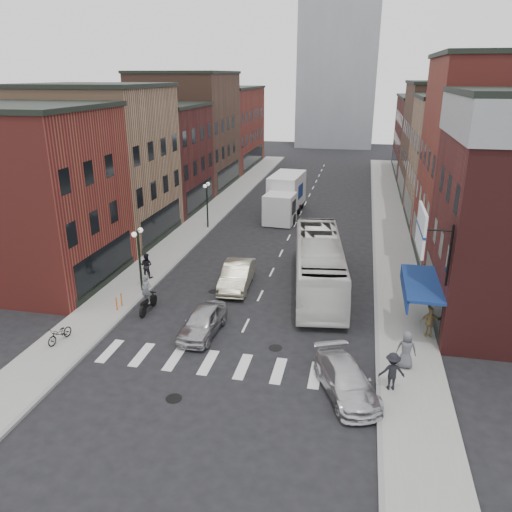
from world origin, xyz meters
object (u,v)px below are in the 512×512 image
(billboard_sign, at_px, (423,231))
(ped_right_c, at_px, (406,349))
(sedan_left_near, at_px, (203,321))
(curb_car, at_px, (346,380))
(sedan_left_far, at_px, (237,276))
(streetlamp_far, at_px, (207,197))
(ped_left_solo, at_px, (146,265))
(bike_rack, at_px, (119,302))
(ped_right_b, at_px, (430,322))
(motorcycle_rider, at_px, (147,295))
(ped_right_a, at_px, (392,371))
(box_truck, at_px, (285,197))
(parked_bicycle, at_px, (60,334))
(streetlamp_near, at_px, (139,248))
(transit_bus, at_px, (319,264))

(billboard_sign, relative_size, ped_right_c, 2.01)
(sedan_left_near, xyz_separation_m, curb_car, (7.61, -3.78, -0.05))
(sedan_left_far, relative_size, ped_right_c, 2.65)
(streetlamp_far, relative_size, ped_left_solo, 2.43)
(bike_rack, relative_size, sedan_left_near, 0.19)
(sedan_left_far, distance_m, ped_right_b, 12.18)
(curb_car, xyz_separation_m, ped_right_c, (2.60, 2.44, 0.40))
(ped_left_solo, bearing_deg, motorcycle_rider, 119.00)
(sedan_left_far, height_order, ped_right_a, ped_right_a)
(billboard_sign, xyz_separation_m, motorcycle_rider, (-14.49, 0.99, -5.08))
(curb_car, bearing_deg, box_truck, 81.50)
(box_truck, relative_size, motorcycle_rider, 3.99)
(parked_bicycle, bearing_deg, streetlamp_far, 96.33)
(billboard_sign, distance_m, sedan_left_far, 12.85)
(streetlamp_near, bearing_deg, sedan_left_far, 19.44)
(box_truck, bearing_deg, sedan_left_near, -87.10)
(curb_car, bearing_deg, sedan_left_far, 103.29)
(ped_right_c, bearing_deg, ped_left_solo, -19.37)
(curb_car, distance_m, ped_right_c, 3.59)
(box_truck, height_order, transit_bus, box_truck)
(box_truck, relative_size, parked_bicycle, 5.57)
(streetlamp_near, xyz_separation_m, motorcycle_rider, (1.50, -2.51, -1.85))
(streetlamp_near, xyz_separation_m, box_truck, (6.00, 19.67, -1.01))
(parked_bicycle, relative_size, ped_left_solo, 0.96)
(streetlamp_near, height_order, parked_bicycle, streetlamp_near)
(ped_right_a, bearing_deg, ped_right_c, -119.53)
(motorcycle_rider, xyz_separation_m, ped_right_b, (15.50, 0.05, -0.09))
(parked_bicycle, bearing_deg, streetlamp_near, 88.84)
(parked_bicycle, relative_size, ped_right_c, 0.88)
(billboard_sign, bearing_deg, parked_bicycle, -169.00)
(billboard_sign, xyz_separation_m, parked_bicycle, (-17.35, -3.37, -5.56))
(parked_bicycle, distance_m, ped_right_a, 16.28)
(curb_car, height_order, ped_right_c, ped_right_c)
(sedan_left_far, distance_m, curb_car, 12.50)
(ped_left_solo, xyz_separation_m, ped_right_a, (15.43, -9.57, 0.02))
(transit_bus, height_order, curb_car, transit_bus)
(streetlamp_far, bearing_deg, motorcycle_rider, -84.82)
(motorcycle_rider, distance_m, ped_right_b, 15.50)
(sedan_left_far, xyz_separation_m, ped_right_c, (9.94, -7.68, 0.27))
(ped_right_a, height_order, ped_right_c, ped_right_c)
(motorcycle_rider, distance_m, parked_bicycle, 5.24)
(motorcycle_rider, distance_m, sedan_left_far, 6.15)
(motorcycle_rider, xyz_separation_m, sedan_left_near, (3.90, -1.83, -0.34))
(bike_rack, bearing_deg, ped_left_solo, 94.05)
(box_truck, relative_size, curb_car, 1.96)
(streetlamp_far, bearing_deg, sedan_left_far, -64.72)
(parked_bicycle, bearing_deg, motorcycle_rider, 66.81)
(sedan_left_near, bearing_deg, transit_bus, 56.01)
(billboard_sign, bearing_deg, streetlamp_far, 132.41)
(sedan_left_far, xyz_separation_m, parked_bicycle, (-7.03, -8.87, -0.23))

